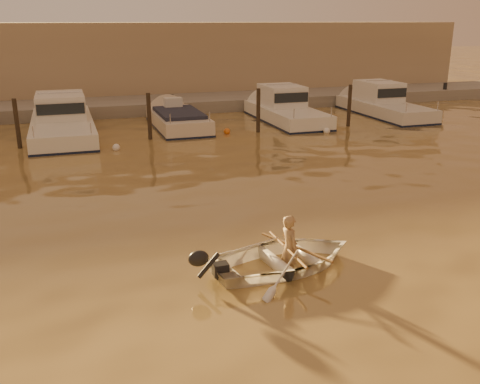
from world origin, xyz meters
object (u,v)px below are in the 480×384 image
object	(u,v)px
waterfront_building	(119,61)
moored_boat_2	(62,121)
moored_boat_4	(286,109)
moored_boat_3	(178,123)
person	(289,248)
dinghy	(285,258)
moored_boat_5	(384,104)

from	to	relation	value
waterfront_building	moored_boat_2	bearing A→B (deg)	-109.02
moored_boat_2	waterfront_building	world-z (taller)	waterfront_building
moored_boat_4	waterfront_building	distance (m)	13.23
moored_boat_3	waterfront_building	size ratio (longest dim) A/B	0.14
person	moored_boat_2	xyz separation A→B (m)	(-4.33, 15.72, 0.20)
dinghy	moored_boat_3	world-z (taller)	moored_boat_3
moored_boat_2	waterfront_building	xyz separation A→B (m)	(3.79, 11.00, 1.77)
moored_boat_5	moored_boat_4	bearing A→B (deg)	180.00
moored_boat_3	moored_boat_4	xyz separation A→B (m)	(5.64, 0.00, 0.40)
moored_boat_3	moored_boat_5	world-z (taller)	moored_boat_5
dinghy	person	size ratio (longest dim) A/B	2.22
person	moored_boat_4	size ratio (longest dim) A/B	0.20
dinghy	moored_boat_5	world-z (taller)	moored_boat_5
waterfront_building	moored_boat_3	bearing A→B (deg)	-82.23
moored_boat_3	moored_boat_2	bearing A→B (deg)	180.00
dinghy	person	world-z (taller)	person
waterfront_building	person	bearing A→B (deg)	-88.85
moored_boat_2	moored_boat_4	distance (m)	10.93
moored_boat_2	dinghy	bearing A→B (deg)	-74.95
moored_boat_3	dinghy	bearing A→B (deg)	-93.86
dinghy	moored_boat_4	xyz separation A→B (m)	(6.70, 15.73, 0.41)
moored_boat_3	waterfront_building	bearing A→B (deg)	97.77
dinghy	moored_boat_4	size ratio (longest dim) A/B	0.44
person	moored_boat_3	xyz separation A→B (m)	(0.96, 15.72, -0.20)
person	moored_boat_5	bearing A→B (deg)	-46.32
person	moored_boat_5	size ratio (longest dim) A/B	0.19
person	moored_boat_5	xyz separation A→B (m)	(12.37, 15.72, 0.20)
moored_boat_2	waterfront_building	bearing A→B (deg)	70.98
person	moored_boat_3	distance (m)	15.75
moored_boat_3	person	bearing A→B (deg)	-93.50
moored_boat_5	person	bearing A→B (deg)	-128.21
moored_boat_3	moored_boat_4	bearing A→B (deg)	0.00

